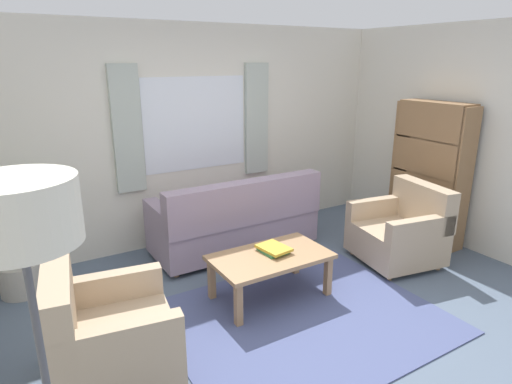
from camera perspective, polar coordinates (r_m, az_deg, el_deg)
ground_plane at (r=4.01m, az=6.24°, el=-16.19°), size 6.24×6.24×0.00m
wall_back at (r=5.40m, az=-8.08°, el=7.35°), size 5.32×0.12×2.60m
wall_right at (r=5.50m, az=29.47°, el=5.50°), size 0.12×4.40×2.60m
window_with_curtains at (r=5.30m, az=-7.78°, el=8.82°), size 1.98×0.07×1.40m
area_rug at (r=4.01m, az=6.24°, el=-16.12°), size 2.32×1.92×0.01m
couch at (r=5.10m, az=-2.59°, el=-3.94°), size 1.90×0.82×0.92m
armchair_left at (r=3.34m, az=-19.06°, el=-17.33°), size 0.93×0.95×0.88m
armchair_right at (r=5.12m, az=18.48°, el=-4.91°), size 0.95×0.97×0.88m
coffee_table at (r=4.13m, az=1.90°, el=-8.97°), size 1.10×0.64×0.44m
book_stack_on_table at (r=4.15m, az=2.30°, el=-7.49°), size 0.27×0.33×0.05m
potted_plant at (r=4.74m, az=-28.92°, el=-6.44°), size 1.12×1.04×1.20m
bookshelf at (r=5.69m, az=21.62°, el=1.41°), size 0.30×0.94×1.72m
standing_lamp at (r=1.74m, az=-28.31°, el=-5.80°), size 0.42×0.42×1.81m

